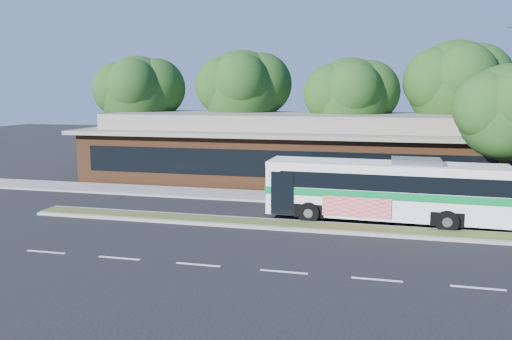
% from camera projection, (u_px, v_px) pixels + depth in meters
% --- Properties ---
extents(ground, '(120.00, 120.00, 0.00)m').
position_uv_depth(ground, '(304.00, 231.00, 21.34)').
color(ground, black).
rests_on(ground, ground).
extents(median_strip, '(26.00, 1.10, 0.15)m').
position_uv_depth(median_strip, '(306.00, 226.00, 21.90)').
color(median_strip, '#495724').
rests_on(median_strip, ground).
extents(sidewalk, '(44.00, 2.60, 0.12)m').
position_uv_depth(sidewalk, '(320.00, 199.00, 27.48)').
color(sidewalk, gray).
rests_on(sidewalk, ground).
extents(parking_lot, '(14.00, 12.00, 0.01)m').
position_uv_depth(parking_lot, '(69.00, 177.00, 35.04)').
color(parking_lot, black).
rests_on(parking_lot, ground).
extents(plaza_building, '(33.20, 11.20, 4.45)m').
position_uv_depth(plaza_building, '(331.00, 149.00, 33.49)').
color(plaza_building, '#57311B').
rests_on(plaza_building, ground).
extents(tree_bg_a, '(6.47, 5.80, 8.63)m').
position_uv_depth(tree_bg_a, '(144.00, 92.00, 38.30)').
color(tree_bg_a, black).
rests_on(tree_bg_a, ground).
extents(tree_bg_b, '(6.69, 6.00, 9.00)m').
position_uv_depth(tree_bg_b, '(248.00, 89.00, 37.40)').
color(tree_bg_b, black).
rests_on(tree_bg_b, ground).
extents(tree_bg_c, '(6.24, 5.60, 8.26)m').
position_uv_depth(tree_bg_c, '(355.00, 96.00, 34.70)').
color(tree_bg_c, black).
rests_on(tree_bg_c, ground).
extents(tree_bg_d, '(6.91, 6.20, 9.37)m').
position_uv_depth(tree_bg_d, '(461.00, 84.00, 33.95)').
color(tree_bg_d, black).
rests_on(tree_bg_d, ground).
extents(transit_bus, '(10.71, 2.77, 2.98)m').
position_uv_depth(transit_bus, '(385.00, 186.00, 22.62)').
color(transit_bus, white).
rests_on(transit_bus, ground).
extents(sedan, '(5.44, 2.33, 1.56)m').
position_uv_depth(sedan, '(123.00, 170.00, 33.18)').
color(sedan, silver).
rests_on(sedan, ground).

